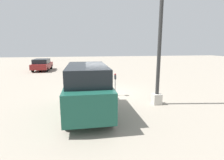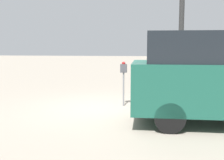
% 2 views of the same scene
% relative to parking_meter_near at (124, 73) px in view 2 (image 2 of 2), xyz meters
% --- Properties ---
extents(ground_plane, '(80.00, 80.00, 0.00)m').
position_rel_parking_meter_near_xyz_m(ground_plane, '(-0.46, -0.48, -1.02)').
color(ground_plane, gray).
extents(parking_meter_near, '(0.21, 0.12, 1.39)m').
position_rel_parking_meter_near_xyz_m(parking_meter_near, '(0.00, 0.00, 0.00)').
color(parking_meter_near, gray).
rests_on(parking_meter_near, ground).
extents(lamp_post, '(0.44, 0.44, 5.98)m').
position_rel_parking_meter_near_xyz_m(lamp_post, '(1.93, 1.87, 1.16)').
color(lamp_post, beige).
rests_on(lamp_post, ground).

